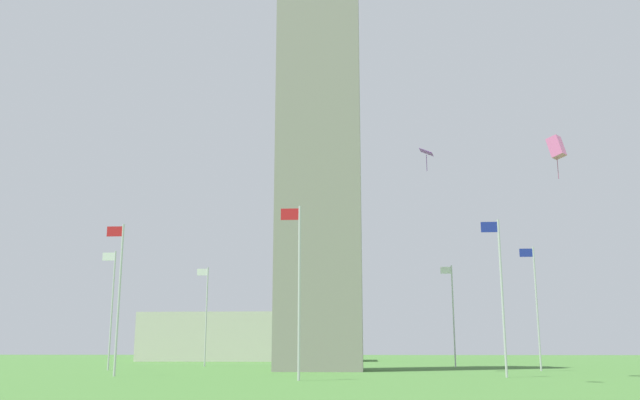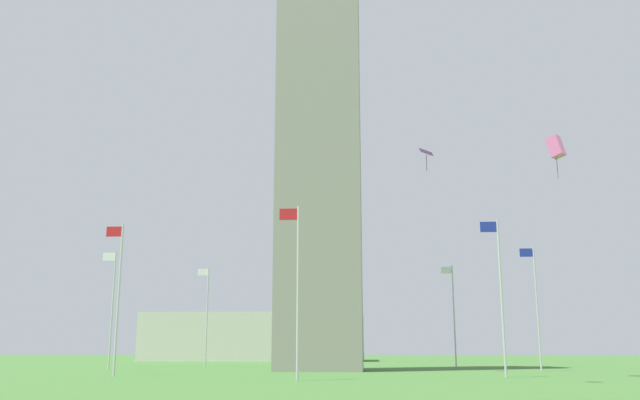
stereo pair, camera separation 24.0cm
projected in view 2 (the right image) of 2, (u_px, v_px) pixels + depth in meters
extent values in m
plane|color=#3D6B2D|center=(320.00, 371.00, 51.54)|extent=(260.00, 260.00, 0.00)
cube|color=gray|center=(320.00, 50.00, 57.17)|extent=(6.56, 6.56, 52.48)
cylinder|color=silver|center=(112.00, 310.00, 53.71)|extent=(0.14, 0.14, 9.34)
cube|color=white|center=(109.00, 257.00, 54.65)|extent=(1.00, 0.03, 0.64)
cylinder|color=silver|center=(118.00, 299.00, 41.98)|extent=(0.14, 0.14, 9.34)
cube|color=red|center=(114.00, 232.00, 42.92)|extent=(1.00, 0.03, 0.64)
cylinder|color=silver|center=(298.00, 291.00, 36.44)|extent=(0.14, 0.14, 9.34)
cube|color=red|center=(288.00, 214.00, 37.38)|extent=(1.00, 0.03, 0.64)
cylinder|color=silver|center=(502.00, 297.00, 40.33)|extent=(0.14, 0.14, 9.34)
cube|color=#1E2D99|center=(488.00, 227.00, 41.28)|extent=(1.00, 0.03, 0.64)
cylinder|color=silver|center=(537.00, 308.00, 51.38)|extent=(0.14, 0.14, 9.34)
cube|color=#1E2D99|center=(526.00, 253.00, 52.32)|extent=(1.00, 0.03, 0.64)
cylinder|color=silver|center=(454.00, 315.00, 63.11)|extent=(0.14, 0.14, 9.34)
cube|color=white|center=(446.00, 270.00, 64.05)|extent=(1.00, 0.03, 0.64)
cylinder|color=silver|center=(332.00, 318.00, 68.65)|extent=(0.14, 0.14, 9.34)
cube|color=#1E2D99|center=(326.00, 276.00, 69.59)|extent=(1.00, 0.03, 0.64)
cylinder|color=silver|center=(207.00, 316.00, 64.75)|extent=(0.14, 0.14, 9.34)
cube|color=white|center=(203.00, 272.00, 65.70)|extent=(1.00, 0.03, 0.64)
cube|color=purple|center=(426.00, 152.00, 51.42)|extent=(1.17, 1.24, 0.47)
cylinder|color=#67278E|center=(427.00, 163.00, 51.24)|extent=(0.04, 0.04, 1.27)
cube|color=pink|center=(556.00, 147.00, 42.03)|extent=(1.26, 1.21, 1.44)
cylinder|color=#A44A79|center=(557.00, 165.00, 41.78)|extent=(0.04, 0.04, 1.74)
cube|color=beige|center=(258.00, 337.00, 94.74)|extent=(29.33, 16.34, 6.32)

